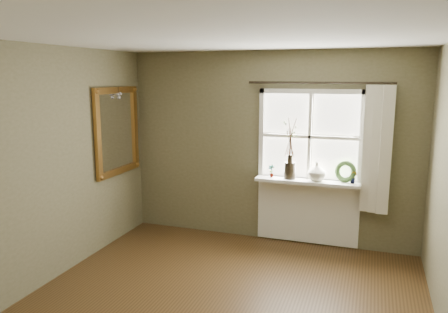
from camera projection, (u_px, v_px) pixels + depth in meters
ceiling at (210, 35)px, 3.63m from camera, size 4.50×4.50×0.00m
wall_back at (270, 147)px, 6.00m from camera, size 4.00×0.10×2.60m
wall_left at (26, 171)px, 4.52m from camera, size 0.10×4.50×2.60m
window_frame at (310, 137)px, 5.73m from camera, size 1.36×0.06×1.24m
window_sill at (307, 181)px, 5.73m from camera, size 1.36×0.26×0.04m
window_apron at (307, 211)px, 5.92m from camera, size 1.36×0.04×0.88m
dark_jug at (290, 170)px, 5.78m from camera, size 0.19×0.19×0.22m
cream_vase at (317, 171)px, 5.67m from camera, size 0.28×0.28×0.25m
wreath at (345, 174)px, 5.59m from camera, size 0.31×0.21×0.29m
potted_plant_left at (271, 171)px, 5.87m from camera, size 0.10×0.09×0.17m
potted_plant_right at (353, 177)px, 5.53m from camera, size 0.11×0.10×0.16m
curtain at (377, 150)px, 5.39m from camera, size 0.36×0.12×1.59m
curtain_rod at (319, 83)px, 5.51m from camera, size 1.84×0.03×0.03m
gilt_mirror at (117, 131)px, 5.93m from camera, size 0.10×1.00×1.19m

